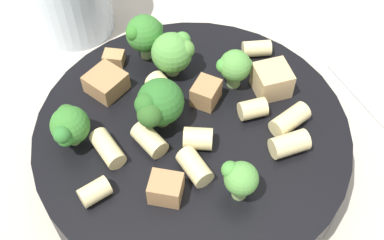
{
  "coord_description": "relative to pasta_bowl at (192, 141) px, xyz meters",
  "views": [
    {
      "loc": [
        -0.06,
        -0.21,
        0.33
      ],
      "look_at": [
        0.0,
        0.0,
        0.05
      ],
      "focal_mm": 45.0,
      "sensor_mm": 36.0,
      "label": 1
    }
  ],
  "objects": [
    {
      "name": "ground_plane",
      "position": [
        0.0,
        0.0,
        -0.02
      ],
      "size": [
        2.0,
        2.0,
        0.0
      ],
      "primitive_type": "plane",
      "color": "#BCB29E"
    },
    {
      "name": "pasta_bowl",
      "position": [
        0.0,
        0.0,
        0.0
      ],
      "size": [
        0.24,
        0.24,
        0.04
      ],
      "color": "black",
      "rests_on": "ground_plane"
    },
    {
      "name": "broccoli_floret_0",
      "position": [
        -0.02,
        0.01,
        0.04
      ],
      "size": [
        0.04,
        0.04,
        0.04
      ],
      "color": "#84AD60",
      "rests_on": "pasta_bowl"
    },
    {
      "name": "broccoli_floret_1",
      "position": [
        -0.02,
        0.08,
        0.04
      ],
      "size": [
        0.03,
        0.03,
        0.04
      ],
      "color": "#9EC175",
      "rests_on": "pasta_bowl"
    },
    {
      "name": "broccoli_floret_2",
      "position": [
        -0.09,
        0.01,
        0.04
      ],
      "size": [
        0.03,
        0.03,
        0.03
      ],
      "color": "#84AD60",
      "rests_on": "pasta_bowl"
    },
    {
      "name": "broccoli_floret_3",
      "position": [
        0.01,
        -0.06,
        0.04
      ],
      "size": [
        0.02,
        0.02,
        0.03
      ],
      "color": "#93B766",
      "rests_on": "pasta_bowl"
    },
    {
      "name": "broccoli_floret_4",
      "position": [
        0.04,
        0.03,
        0.04
      ],
      "size": [
        0.03,
        0.02,
        0.03
      ],
      "color": "#84AD60",
      "rests_on": "pasta_bowl"
    },
    {
      "name": "broccoli_floret_5",
      "position": [
        0.0,
        0.06,
        0.04
      ],
      "size": [
        0.03,
        0.03,
        0.04
      ],
      "color": "#9EC175",
      "rests_on": "pasta_bowl"
    },
    {
      "name": "rigatoni_0",
      "position": [
        -0.08,
        -0.04,
        0.02
      ],
      "size": [
        0.02,
        0.02,
        0.01
      ],
      "primitive_type": "cylinder",
      "rotation": [
        1.57,
        0.0,
        1.92
      ],
      "color": "beige",
      "rests_on": "pasta_bowl"
    },
    {
      "name": "rigatoni_1",
      "position": [
        0.07,
        -0.02,
        0.02
      ],
      "size": [
        0.03,
        0.03,
        0.01
      ],
      "primitive_type": "cylinder",
      "rotation": [
        1.57,
        0.0,
        1.98
      ],
      "color": "beige",
      "rests_on": "pasta_bowl"
    },
    {
      "name": "rigatoni_2",
      "position": [
        0.07,
        0.06,
        0.02
      ],
      "size": [
        0.03,
        0.02,
        0.01
      ],
      "primitive_type": "cylinder",
      "rotation": [
        1.57,
        0.0,
        1.4
      ],
      "color": "beige",
      "rests_on": "pasta_bowl"
    },
    {
      "name": "rigatoni_3",
      "position": [
        -0.0,
        -0.02,
        0.02
      ],
      "size": [
        0.02,
        0.02,
        0.02
      ],
      "primitive_type": "cylinder",
      "rotation": [
        1.57,
        0.0,
        1.24
      ],
      "color": "beige",
      "rests_on": "pasta_bowl"
    },
    {
      "name": "rigatoni_4",
      "position": [
        -0.01,
        -0.04,
        0.02
      ],
      "size": [
        0.02,
        0.03,
        0.01
      ],
      "primitive_type": "cylinder",
      "rotation": [
        1.57,
        0.0,
        0.29
      ],
      "color": "beige",
      "rests_on": "pasta_bowl"
    },
    {
      "name": "rigatoni_5",
      "position": [
        -0.06,
        -0.01,
        0.02
      ],
      "size": [
        0.02,
        0.03,
        0.01
      ],
      "primitive_type": "cylinder",
      "rotation": [
        1.57,
        0.0,
        0.34
      ],
      "color": "beige",
      "rests_on": "pasta_bowl"
    },
    {
      "name": "rigatoni_6",
      "position": [
        0.05,
        -0.0,
        0.02
      ],
      "size": [
        0.02,
        0.01,
        0.01
      ],
      "primitive_type": "cylinder",
      "rotation": [
        1.57,
        0.0,
        1.59
      ],
      "color": "beige",
      "rests_on": "pasta_bowl"
    },
    {
      "name": "rigatoni_7",
      "position": [
        -0.01,
        0.04,
        0.03
      ],
      "size": [
        0.02,
        0.03,
        0.02
      ],
      "primitive_type": "cylinder",
      "rotation": [
        1.57,
        0.0,
        0.35
      ],
      "color": "beige",
      "rests_on": "pasta_bowl"
    },
    {
      "name": "rigatoni_8",
      "position": [
        -0.03,
        -0.01,
        0.02
      ],
      "size": [
        0.02,
        0.03,
        0.01
      ],
      "primitive_type": "cylinder",
      "rotation": [
        1.57,
        0.0,
        0.43
      ],
      "color": "beige",
      "rests_on": "pasta_bowl"
    },
    {
      "name": "rigatoni_9",
      "position": [
        0.06,
        -0.04,
        0.02
      ],
      "size": [
        0.03,
        0.02,
        0.02
      ],
      "primitive_type": "cylinder",
      "rotation": [
        1.57,
        0.0,
        1.65
      ],
      "color": "beige",
      "rests_on": "pasta_bowl"
    },
    {
      "name": "chicken_chunk_0",
      "position": [
        0.02,
        0.02,
        0.03
      ],
      "size": [
        0.03,
        0.03,
        0.02
      ],
      "primitive_type": "cube",
      "rotation": [
        0.0,
        0.0,
        0.85
      ],
      "color": "#A87A4C",
      "rests_on": "pasta_bowl"
    },
    {
      "name": "chicken_chunk_1",
      "position": [
        -0.04,
        0.08,
        0.02
      ],
      "size": [
        0.02,
        0.02,
        0.01
      ],
      "primitive_type": "cube",
      "rotation": [
        0.0,
        0.0,
        2.74
      ],
      "color": "tan",
      "rests_on": "pasta_bowl"
    },
    {
      "name": "chicken_chunk_2",
      "position": [
        -0.03,
        -0.05,
        0.03
      ],
      "size": [
        0.03,
        0.03,
        0.02
      ],
      "primitive_type": "cube",
      "rotation": [
        0.0,
        0.0,
        2.68
      ],
      "color": "#A87A4C",
      "rests_on": "pasta_bowl"
    },
    {
      "name": "chicken_chunk_3",
      "position": [
        0.07,
        0.02,
        0.03
      ],
      "size": [
        0.03,
        0.03,
        0.02
      ],
      "primitive_type": "cube",
      "rotation": [
        0.0,
        0.0,
        0.02
      ],
      "color": "tan",
      "rests_on": "pasta_bowl"
    },
    {
      "name": "chicken_chunk_4",
      "position": [
        -0.05,
        0.05,
        0.02
      ],
      "size": [
        0.04,
        0.04,
        0.02
      ],
      "primitive_type": "cube",
      "rotation": [
        0.0,
        0.0,
        2.21
      ],
      "color": "#A87A4C",
      "rests_on": "pasta_bowl"
    }
  ]
}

